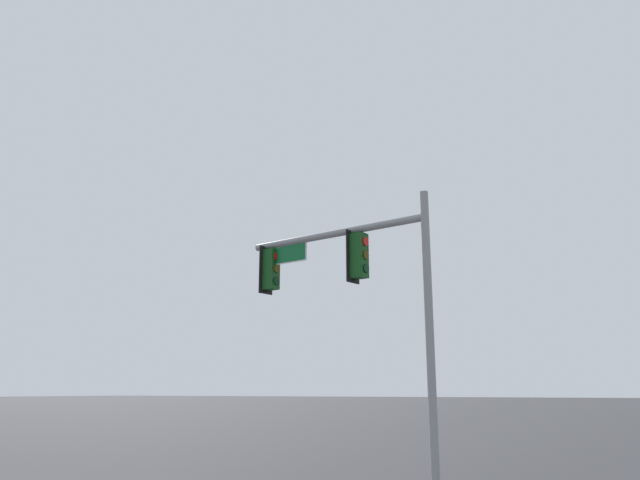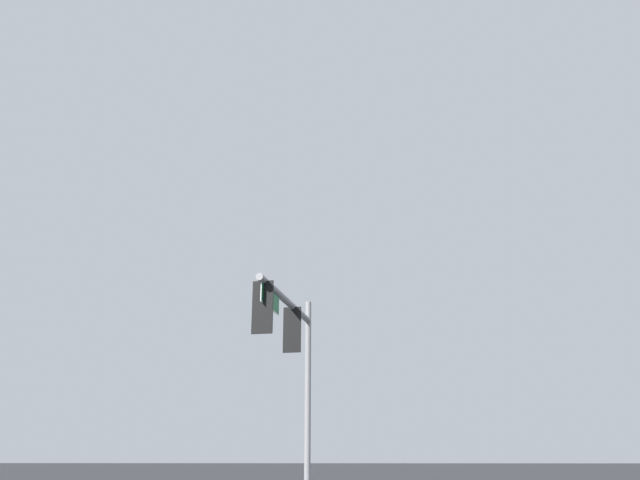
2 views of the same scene
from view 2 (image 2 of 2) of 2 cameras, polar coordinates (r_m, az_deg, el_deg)
The scene contains 1 object.
signal_pole_near at distance 17.61m, azimuth -2.73°, elevation -9.36°, with size 5.26×1.10×6.36m.
Camera 2 is at (12.87, -5.37, 1.66)m, focal length 35.00 mm.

